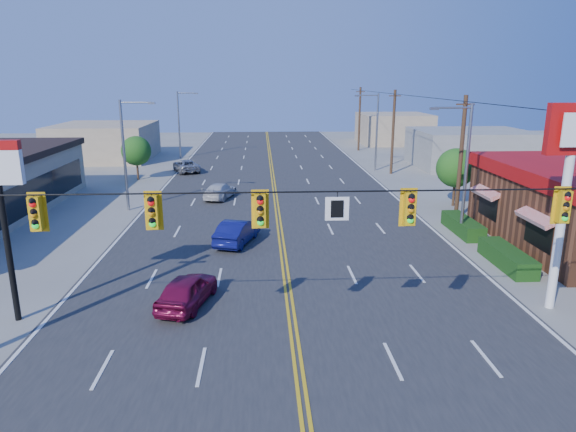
{
  "coord_description": "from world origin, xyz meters",
  "views": [
    {
      "loc": [
        -1.16,
        -15.43,
        9.35
      ],
      "look_at": [
        0.27,
        11.38,
        2.2
      ],
      "focal_mm": 32.0,
      "sensor_mm": 36.0,
      "label": 1
    }
  ],
  "objects_px": {
    "kfc_pylon": "(569,166)",
    "car_blue": "(237,232)",
    "car_white": "(220,191)",
    "car_silver": "(186,166)",
    "pizza_hut_sign": "(0,194)",
    "signal_span": "(295,227)",
    "car_magenta": "(187,291)"
  },
  "relations": [
    {
      "from": "car_silver",
      "to": "kfc_pylon",
      "type": "bearing_deg",
      "value": 100.72
    },
    {
      "from": "kfc_pylon",
      "to": "car_silver",
      "type": "xyz_separation_m",
      "value": [
        -19.93,
        33.9,
        -5.4
      ]
    },
    {
      "from": "pizza_hut_sign",
      "to": "kfc_pylon",
      "type": "bearing_deg",
      "value": 0.0
    },
    {
      "from": "kfc_pylon",
      "to": "car_white",
      "type": "xyz_separation_m",
      "value": [
        -15.5,
        21.31,
        -5.43
      ]
    },
    {
      "from": "car_blue",
      "to": "kfc_pylon",
      "type": "bearing_deg",
      "value": 162.52
    },
    {
      "from": "kfc_pylon",
      "to": "car_blue",
      "type": "bearing_deg",
      "value": 145.3
    },
    {
      "from": "pizza_hut_sign",
      "to": "car_silver",
      "type": "relative_size",
      "value": 1.48
    },
    {
      "from": "pizza_hut_sign",
      "to": "car_silver",
      "type": "xyz_separation_m",
      "value": [
        2.07,
        33.9,
        -4.54
      ]
    },
    {
      "from": "car_blue",
      "to": "car_silver",
      "type": "relative_size",
      "value": 0.93
    },
    {
      "from": "car_silver",
      "to": "car_white",
      "type": "bearing_deg",
      "value": 89.67
    },
    {
      "from": "kfc_pylon",
      "to": "car_silver",
      "type": "height_order",
      "value": "kfc_pylon"
    },
    {
      "from": "pizza_hut_sign",
      "to": "car_silver",
      "type": "bearing_deg",
      "value": 86.5
    },
    {
      "from": "car_magenta",
      "to": "car_silver",
      "type": "height_order",
      "value": "car_magenta"
    },
    {
      "from": "signal_span",
      "to": "kfc_pylon",
      "type": "distance_m",
      "value": 11.87
    },
    {
      "from": "car_white",
      "to": "car_silver",
      "type": "relative_size",
      "value": 0.92
    },
    {
      "from": "signal_span",
      "to": "pizza_hut_sign",
      "type": "xyz_separation_m",
      "value": [
        -10.88,
        4.0,
        0.3
      ]
    },
    {
      "from": "car_magenta",
      "to": "car_blue",
      "type": "xyz_separation_m",
      "value": [
        1.77,
        8.48,
        0.03
      ]
    },
    {
      "from": "car_white",
      "to": "kfc_pylon",
      "type": "bearing_deg",
      "value": 141.92
    },
    {
      "from": "kfc_pylon",
      "to": "car_blue",
      "type": "relative_size",
      "value": 1.98
    },
    {
      "from": "car_white",
      "to": "car_silver",
      "type": "xyz_separation_m",
      "value": [
        -4.43,
        12.59,
        0.03
      ]
    },
    {
      "from": "kfc_pylon",
      "to": "car_blue",
      "type": "xyz_separation_m",
      "value": [
        -13.59,
        9.41,
        -5.34
      ]
    },
    {
      "from": "kfc_pylon",
      "to": "car_white",
      "type": "bearing_deg",
      "value": 126.02
    },
    {
      "from": "car_white",
      "to": "car_silver",
      "type": "bearing_deg",
      "value": -54.7
    },
    {
      "from": "pizza_hut_sign",
      "to": "car_white",
      "type": "bearing_deg",
      "value": 73.03
    },
    {
      "from": "kfc_pylon",
      "to": "car_magenta",
      "type": "relative_size",
      "value": 2.13
    },
    {
      "from": "kfc_pylon",
      "to": "car_magenta",
      "type": "height_order",
      "value": "kfc_pylon"
    },
    {
      "from": "car_blue",
      "to": "car_white",
      "type": "xyz_separation_m",
      "value": [
        -1.91,
        11.9,
        -0.09
      ]
    },
    {
      "from": "pizza_hut_sign",
      "to": "car_blue",
      "type": "distance_m",
      "value": 13.39
    },
    {
      "from": "pizza_hut_sign",
      "to": "car_magenta",
      "type": "relative_size",
      "value": 1.71
    },
    {
      "from": "signal_span",
      "to": "kfc_pylon",
      "type": "height_order",
      "value": "signal_span"
    },
    {
      "from": "signal_span",
      "to": "car_blue",
      "type": "xyz_separation_m",
      "value": [
        -2.47,
        13.41,
        -4.18
      ]
    },
    {
      "from": "car_white",
      "to": "car_silver",
      "type": "distance_m",
      "value": 13.35
    }
  ]
}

